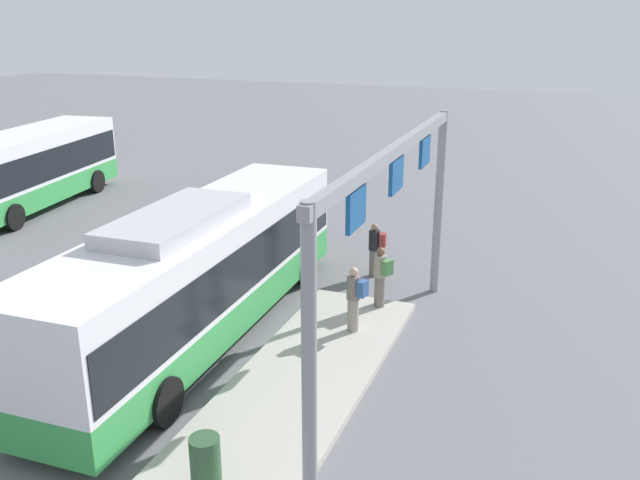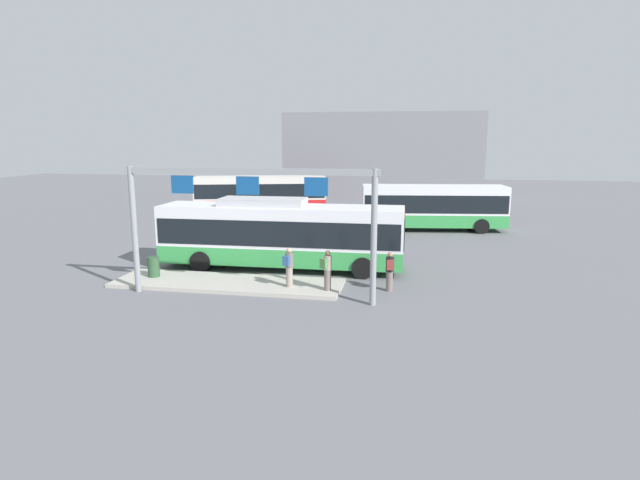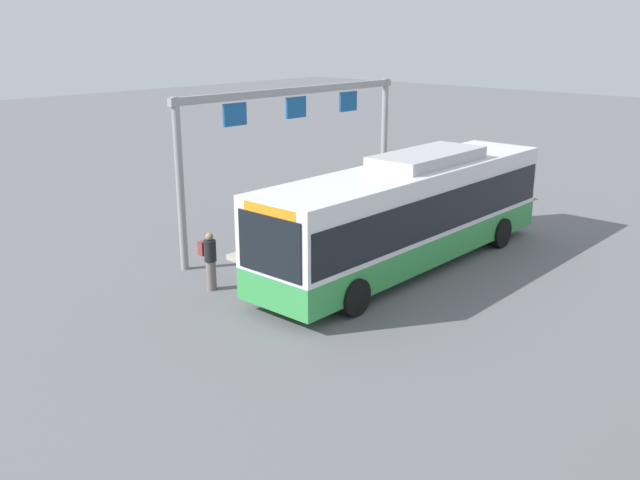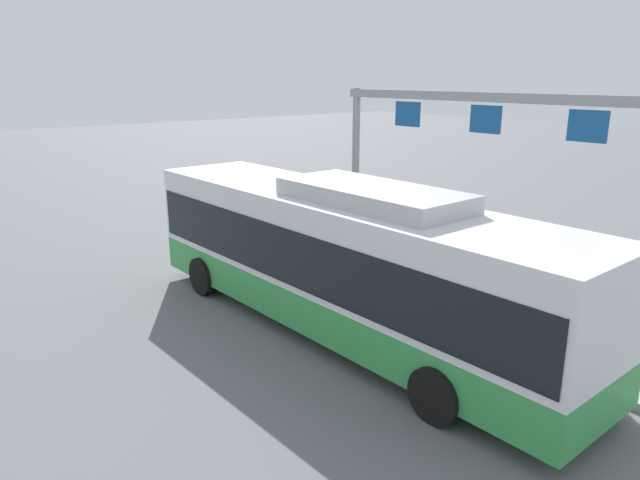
# 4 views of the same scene
# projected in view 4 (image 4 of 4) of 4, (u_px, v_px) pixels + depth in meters

# --- Properties ---
(ground_plane) EXTENTS (120.00, 120.00, 0.00)m
(ground_plane) POSITION_uv_depth(u_px,v_px,m) (341.00, 331.00, 13.23)
(ground_plane) COLOR slate
(platform_curb) EXTENTS (10.00, 2.80, 0.16)m
(platform_curb) POSITION_uv_depth(u_px,v_px,m) (485.00, 314.00, 13.96)
(platform_curb) COLOR #B2ADA3
(platform_curb) RESTS_ON ground
(bus_main) EXTENTS (11.84, 2.88, 3.46)m
(bus_main) POSITION_uv_depth(u_px,v_px,m) (342.00, 255.00, 12.73)
(bus_main) COLOR green
(bus_main) RESTS_ON ground
(person_boarding) EXTENTS (0.37, 0.54, 1.67)m
(person_boarding) POSITION_uv_depth(u_px,v_px,m) (299.00, 227.00, 18.77)
(person_boarding) COLOR slate
(person_boarding) RESTS_ON ground
(person_waiting_near) EXTENTS (0.42, 0.58, 1.67)m
(person_waiting_near) POSITION_uv_depth(u_px,v_px,m) (409.00, 247.00, 16.04)
(person_waiting_near) COLOR gray
(person_waiting_near) RESTS_ON platform_curb
(person_waiting_mid) EXTENTS (0.52, 0.60, 1.67)m
(person_waiting_mid) POSITION_uv_depth(u_px,v_px,m) (372.00, 233.00, 17.39)
(person_waiting_mid) COLOR slate
(person_waiting_mid) RESTS_ON platform_curb
(platform_sign_gantry) EXTENTS (10.17, 0.24, 5.20)m
(platform_sign_gantry) POSITION_uv_depth(u_px,v_px,m) (483.00, 147.00, 15.09)
(platform_sign_gantry) COLOR gray
(platform_sign_gantry) RESTS_ON ground
(trash_bin) EXTENTS (0.52, 0.52, 0.90)m
(trash_bin) POSITION_uv_depth(u_px,v_px,m) (640.00, 348.00, 11.06)
(trash_bin) COLOR #2D5133
(trash_bin) RESTS_ON platform_curb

